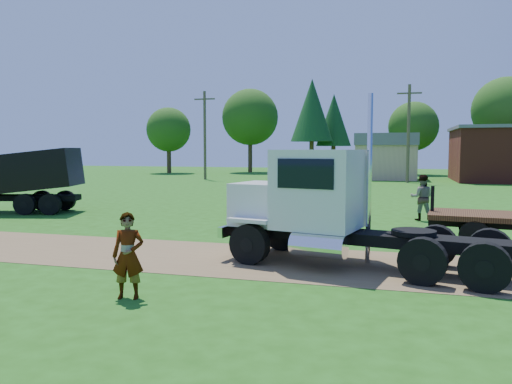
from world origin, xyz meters
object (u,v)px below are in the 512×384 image
(black_dump_truck, at_px, (10,177))
(orange_pickup, at_px, (291,200))
(white_semi_tractor, at_px, (324,206))
(spectator_a, at_px, (128,256))

(black_dump_truck, height_order, orange_pickup, black_dump_truck)
(white_semi_tractor, height_order, orange_pickup, white_semi_tractor)
(white_semi_tractor, height_order, spectator_a, white_semi_tractor)
(white_semi_tractor, relative_size, black_dump_truck, 1.04)
(white_semi_tractor, xyz_separation_m, orange_pickup, (-2.92, 9.86, -0.86))
(white_semi_tractor, distance_m, spectator_a, 5.53)
(black_dump_truck, distance_m, orange_pickup, 13.72)
(orange_pickup, bearing_deg, white_semi_tractor, -139.91)
(white_semi_tractor, bearing_deg, black_dump_truck, 169.29)
(orange_pickup, bearing_deg, spectator_a, -158.57)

